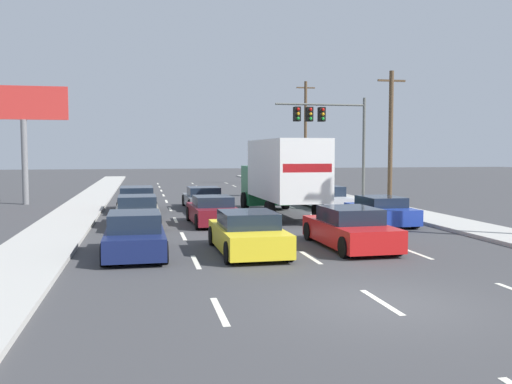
{
  "coord_description": "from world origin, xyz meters",
  "views": [
    {
      "loc": [
        -4.84,
        -10.59,
        3.12
      ],
      "look_at": [
        0.18,
        14.12,
        1.31
      ],
      "focal_mm": 39.18,
      "sensor_mm": 36.0,
      "label": 1
    }
  ],
  "objects_px": {
    "car_black": "(137,200)",
    "roadside_billboard": "(23,117)",
    "car_yellow": "(248,234)",
    "utility_pole_far": "(305,132)",
    "car_tan": "(137,212)",
    "car_blue": "(381,211)",
    "car_maroon": "(212,211)",
    "traffic_signal_mast": "(324,122)",
    "box_truck": "(282,173)",
    "car_navy": "(135,236)",
    "car_red": "(350,229)",
    "utility_pole_mid": "(391,135)",
    "car_silver": "(325,198)",
    "car_gray": "(203,199)"
  },
  "relations": [
    {
      "from": "car_black",
      "to": "roadside_billboard",
      "type": "relative_size",
      "value": 0.67
    },
    {
      "from": "car_yellow",
      "to": "utility_pole_far",
      "type": "distance_m",
      "value": 36.9
    },
    {
      "from": "car_tan",
      "to": "car_blue",
      "type": "distance_m",
      "value": 10.42
    },
    {
      "from": "car_tan",
      "to": "car_maroon",
      "type": "distance_m",
      "value": 3.17
    },
    {
      "from": "traffic_signal_mast",
      "to": "box_truck",
      "type": "bearing_deg",
      "value": -118.93
    },
    {
      "from": "car_yellow",
      "to": "roadside_billboard",
      "type": "bearing_deg",
      "value": 118.63
    },
    {
      "from": "car_navy",
      "to": "car_blue",
      "type": "xyz_separation_m",
      "value": [
        10.34,
        5.4,
        -0.03
      ]
    },
    {
      "from": "car_tan",
      "to": "car_yellow",
      "type": "xyz_separation_m",
      "value": [
        3.42,
        -7.0,
        0.0
      ]
    },
    {
      "from": "car_yellow",
      "to": "car_red",
      "type": "height_order",
      "value": "car_red"
    },
    {
      "from": "car_yellow",
      "to": "utility_pole_mid",
      "type": "distance_m",
      "value": 19.94
    },
    {
      "from": "car_tan",
      "to": "car_yellow",
      "type": "bearing_deg",
      "value": -64.0
    },
    {
      "from": "car_silver",
      "to": "car_navy",
      "type": "bearing_deg",
      "value": -128.71
    },
    {
      "from": "roadside_billboard",
      "to": "car_silver",
      "type": "bearing_deg",
      "value": -17.65
    },
    {
      "from": "car_yellow",
      "to": "traffic_signal_mast",
      "type": "distance_m",
      "value": 21.29
    },
    {
      "from": "car_yellow",
      "to": "utility_pole_mid",
      "type": "xyz_separation_m",
      "value": [
        11.95,
        15.55,
        3.6
      ]
    },
    {
      "from": "utility_pole_far",
      "to": "roadside_billboard",
      "type": "bearing_deg",
      "value": -143.85
    },
    {
      "from": "car_yellow",
      "to": "car_gray",
      "type": "bearing_deg",
      "value": 89.61
    },
    {
      "from": "car_tan",
      "to": "car_maroon",
      "type": "relative_size",
      "value": 1.08
    },
    {
      "from": "car_yellow",
      "to": "utility_pole_far",
      "type": "relative_size",
      "value": 0.45
    },
    {
      "from": "box_truck",
      "to": "car_red",
      "type": "bearing_deg",
      "value": -89.74
    },
    {
      "from": "roadside_billboard",
      "to": "car_red",
      "type": "bearing_deg",
      "value": -53.29
    },
    {
      "from": "car_maroon",
      "to": "utility_pole_far",
      "type": "height_order",
      "value": "utility_pole_far"
    },
    {
      "from": "car_yellow",
      "to": "car_blue",
      "type": "distance_m",
      "value": 8.88
    },
    {
      "from": "car_blue",
      "to": "utility_pole_mid",
      "type": "distance_m",
      "value": 11.74
    },
    {
      "from": "car_gray",
      "to": "box_truck",
      "type": "relative_size",
      "value": 0.53
    },
    {
      "from": "car_blue",
      "to": "traffic_signal_mast",
      "type": "xyz_separation_m",
      "value": [
        1.83,
        13.29,
        4.57
      ]
    },
    {
      "from": "box_truck",
      "to": "car_silver",
      "type": "distance_m",
      "value": 5.34
    },
    {
      "from": "car_tan",
      "to": "utility_pole_far",
      "type": "xyz_separation_m",
      "value": [
        15.52,
        27.57,
        4.46
      ]
    },
    {
      "from": "utility_pole_mid",
      "to": "roadside_billboard",
      "type": "bearing_deg",
      "value": 172.63
    },
    {
      "from": "car_navy",
      "to": "car_tan",
      "type": "bearing_deg",
      "value": 89.85
    },
    {
      "from": "car_gray",
      "to": "car_black",
      "type": "bearing_deg",
      "value": -166.15
    },
    {
      "from": "car_silver",
      "to": "utility_pole_far",
      "type": "relative_size",
      "value": 0.48
    },
    {
      "from": "roadside_billboard",
      "to": "car_maroon",
      "type": "bearing_deg",
      "value": -49.37
    },
    {
      "from": "car_tan",
      "to": "car_red",
      "type": "height_order",
      "value": "car_red"
    },
    {
      "from": "utility_pole_mid",
      "to": "car_gray",
      "type": "bearing_deg",
      "value": -172.34
    },
    {
      "from": "car_red",
      "to": "traffic_signal_mast",
      "type": "height_order",
      "value": "traffic_signal_mast"
    },
    {
      "from": "car_yellow",
      "to": "roadside_billboard",
      "type": "distance_m",
      "value": 21.45
    },
    {
      "from": "car_maroon",
      "to": "car_red",
      "type": "bearing_deg",
      "value": -61.04
    },
    {
      "from": "car_black",
      "to": "car_maroon",
      "type": "relative_size",
      "value": 1.14
    },
    {
      "from": "car_gray",
      "to": "car_blue",
      "type": "distance_m",
      "value": 10.79
    },
    {
      "from": "car_tan",
      "to": "box_truck",
      "type": "xyz_separation_m",
      "value": [
        6.83,
        2.23,
        1.52
      ]
    },
    {
      "from": "car_black",
      "to": "car_red",
      "type": "distance_m",
      "value": 14.54
    },
    {
      "from": "car_maroon",
      "to": "box_truck",
      "type": "relative_size",
      "value": 0.49
    },
    {
      "from": "car_navy",
      "to": "utility_pole_mid",
      "type": "height_order",
      "value": "utility_pole_mid"
    },
    {
      "from": "car_silver",
      "to": "car_black",
      "type": "bearing_deg",
      "value": 179.72
    },
    {
      "from": "car_gray",
      "to": "car_maroon",
      "type": "xyz_separation_m",
      "value": [
        -0.34,
        -6.98,
        0.03
      ]
    },
    {
      "from": "utility_pole_mid",
      "to": "car_maroon",
      "type": "bearing_deg",
      "value": -144.89
    },
    {
      "from": "car_maroon",
      "to": "car_red",
      "type": "height_order",
      "value": "car_red"
    },
    {
      "from": "car_navy",
      "to": "roadside_billboard",
      "type": "distance_m",
      "value": 19.9
    },
    {
      "from": "car_tan",
      "to": "traffic_signal_mast",
      "type": "height_order",
      "value": "traffic_signal_mast"
    }
  ]
}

